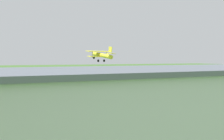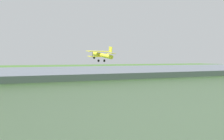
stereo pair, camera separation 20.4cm
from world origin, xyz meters
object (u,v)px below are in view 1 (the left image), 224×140
(person_walking_on_apron, at_px, (217,99))
(hangar, at_px, (171,104))
(person_watching_takeoff, at_px, (200,98))
(biplane, at_px, (102,55))

(person_walking_on_apron, bearing_deg, hangar, 36.87)
(person_walking_on_apron, relative_size, person_watching_takeoff, 0.97)
(biplane, bearing_deg, hangar, 78.16)
(person_walking_on_apron, xyz_separation_m, person_watching_takeoff, (1.57, -2.00, 0.03))
(hangar, height_order, person_watching_takeoff, hangar)
(hangar, xyz_separation_m, biplane, (-9.11, -43.46, 4.61))
(person_walking_on_apron, distance_m, person_watching_takeoff, 2.54)
(biplane, relative_size, person_walking_on_apron, 4.53)
(hangar, distance_m, biplane, 44.64)
(biplane, bearing_deg, person_walking_on_apron, 104.47)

